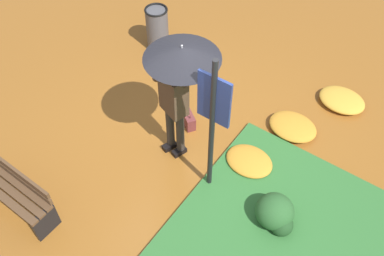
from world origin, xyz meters
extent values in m
plane|color=brown|center=(0.00, 0.00, 0.00)|extent=(18.00, 18.00, 0.00)
cylinder|color=#2D2823|center=(-0.37, -0.08, 0.43)|extent=(0.12, 0.12, 0.86)
cylinder|color=#2D2823|center=(-0.19, -0.08, 0.43)|extent=(0.12, 0.12, 0.86)
cube|color=black|center=(-0.37, -0.12, 0.04)|extent=(0.17, 0.24, 0.08)
cube|color=black|center=(-0.19, -0.12, 0.04)|extent=(0.17, 0.24, 0.08)
cube|color=#473323|center=(-0.28, -0.08, 1.18)|extent=(0.44, 0.35, 0.64)
sphere|color=#8C664C|center=(-0.28, -0.08, 1.64)|extent=(0.20, 0.20, 0.20)
ellipsoid|color=black|center=(-0.28, -0.08, 1.67)|extent=(0.20, 0.20, 0.15)
cylinder|color=#473323|center=(-0.50, -0.10, 1.39)|extent=(0.18, 0.13, 0.18)
cylinder|color=#473323|center=(-0.46, -0.11, 1.48)|extent=(0.24, 0.11, 0.33)
cube|color=black|center=(-0.37, -0.10, 1.62)|extent=(0.07, 0.04, 0.14)
cylinder|color=#473323|center=(-0.12, -0.07, 1.42)|extent=(0.11, 0.10, 0.09)
cylinder|color=#473323|center=(-0.13, -0.06, 1.51)|extent=(0.10, 0.09, 0.23)
cylinder|color=#A5A5AD|center=(-0.14, -0.06, 1.83)|extent=(0.02, 0.02, 0.41)
cone|color=black|center=(-0.14, -0.06, 1.92)|extent=(0.96, 0.96, 0.16)
sphere|color=#A5A5AD|center=(-0.14, -0.06, 2.03)|extent=(0.02, 0.02, 0.02)
cylinder|color=black|center=(0.48, -0.31, 1.15)|extent=(0.07, 0.07, 2.30)
cube|color=navy|center=(0.48, -0.30, 1.70)|extent=(0.44, 0.04, 0.70)
cube|color=silver|center=(0.48, -0.28, 1.70)|extent=(0.38, 0.01, 0.64)
cube|color=brown|center=(-0.40, 0.42, 0.12)|extent=(0.33, 0.28, 0.24)
torus|color=brown|center=(-0.40, 0.42, 0.28)|extent=(0.16, 0.11, 0.18)
cube|color=black|center=(-0.83, -2.14, 0.22)|extent=(0.07, 0.36, 0.44)
cube|color=#513823|center=(-1.47, -2.14, 0.46)|extent=(1.40, 0.14, 0.04)
cube|color=#513823|center=(-1.47, -2.02, 0.46)|extent=(1.40, 0.14, 0.04)
cube|color=#513823|center=(-1.47, -1.97, 0.56)|extent=(1.40, 0.08, 0.10)
cube|color=#513823|center=(-1.47, -1.97, 0.70)|extent=(1.40, 0.08, 0.10)
cylinder|color=#4C4C51|center=(-2.00, 1.69, 0.40)|extent=(0.40, 0.40, 0.80)
torus|color=black|center=(-2.00, 1.69, 0.82)|extent=(0.42, 0.42, 0.04)
ellipsoid|color=#285628|center=(1.50, -0.31, 0.23)|extent=(0.51, 0.51, 0.46)
ellipsoid|color=#1E421E|center=(1.65, -0.39, 0.15)|extent=(0.31, 0.31, 0.31)
ellipsoid|color=#C68428|center=(0.77, 0.31, 0.08)|extent=(0.71, 0.57, 0.16)
ellipsoid|color=gold|center=(1.39, 2.27, 0.08)|extent=(0.76, 0.61, 0.17)
ellipsoid|color=#C68428|center=(0.99, 1.28, 0.08)|extent=(0.76, 0.61, 0.17)
camera|label=1|loc=(2.29, -3.30, 5.29)|focal=41.17mm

